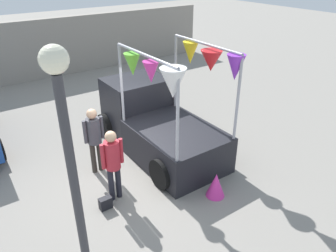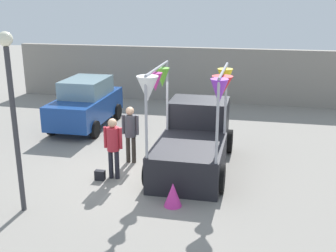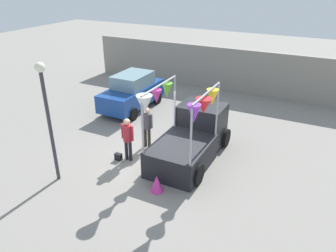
% 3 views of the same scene
% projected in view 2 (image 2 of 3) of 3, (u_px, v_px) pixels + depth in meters
% --- Properties ---
extents(ground_plane, '(60.00, 60.00, 0.00)m').
position_uv_depth(ground_plane, '(148.00, 173.00, 12.17)').
color(ground_plane, gray).
extents(vendor_truck, '(2.45, 4.16, 3.12)m').
position_uv_depth(vendor_truck, '(194.00, 137.00, 12.52)').
color(vendor_truck, black).
rests_on(vendor_truck, ground).
extents(parked_car, '(1.88, 4.00, 1.88)m').
position_uv_depth(parked_car, '(86.00, 103.00, 16.34)').
color(parked_car, navy).
rests_on(parked_car, ground).
extents(person_customer, '(0.53, 0.34, 1.74)m').
position_uv_depth(person_customer, '(113.00, 143.00, 11.54)').
color(person_customer, black).
rests_on(person_customer, ground).
extents(person_vendor, '(0.53, 0.34, 1.76)m').
position_uv_depth(person_vendor, '(130.00, 129.00, 12.67)').
color(person_vendor, '#2D2823').
rests_on(person_vendor, ground).
extents(handbag, '(0.28, 0.16, 0.28)m').
position_uv_depth(handbag, '(100.00, 175.00, 11.69)').
color(handbag, black).
rests_on(handbag, ground).
extents(street_lamp, '(0.32, 0.32, 4.19)m').
position_uv_depth(street_lamp, '(12.00, 100.00, 9.29)').
color(street_lamp, '#333338').
rests_on(street_lamp, ground).
extents(brick_boundary_wall, '(18.00, 0.36, 2.60)m').
position_uv_depth(brick_boundary_wall, '(195.00, 75.00, 20.26)').
color(brick_boundary_wall, gray).
rests_on(brick_boundary_wall, ground).
extents(folded_kite_bundle_magenta, '(0.56, 0.56, 0.60)m').
position_uv_depth(folded_kite_bundle_magenta, '(173.00, 195.00, 10.19)').
color(folded_kite_bundle_magenta, '#D83399').
rests_on(folded_kite_bundle_magenta, ground).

